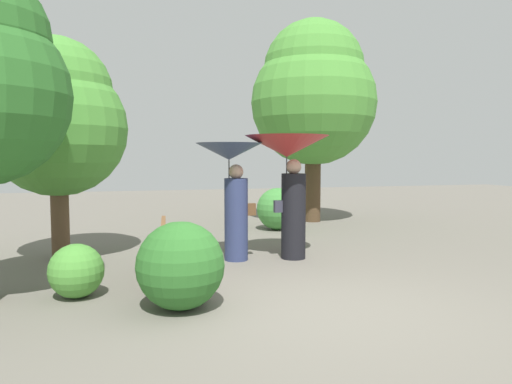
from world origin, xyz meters
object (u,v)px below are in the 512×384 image
Objects in this scene: person_left at (232,178)px; person_right at (289,165)px; tree_mid_left at (57,117)px; park_bench at (175,245)px; tree_near_right at (314,92)px.

person_right is at bearing -94.41° from person_left.
tree_mid_left reaches higher than person_right.
person_left is at bearing -38.11° from park_bench.
person_right is at bearing -14.74° from tree_mid_left.
tree_near_right is 6.78m from tree_mid_left.
tree_near_right is (2.17, 4.19, 1.83)m from person_right.
person_left is 1.27× the size of park_bench.
person_right is at bearing -58.56° from park_bench.
person_right is 1.35× the size of park_bench.
park_bench is 0.42× the size of tree_mid_left.
person_right is 2.48m from park_bench.
park_bench is at bearing 120.31° from person_right.
person_left is 1.77m from park_bench.
tree_mid_left is at bearing 45.41° from park_bench.
person_left reaches higher than park_bench.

